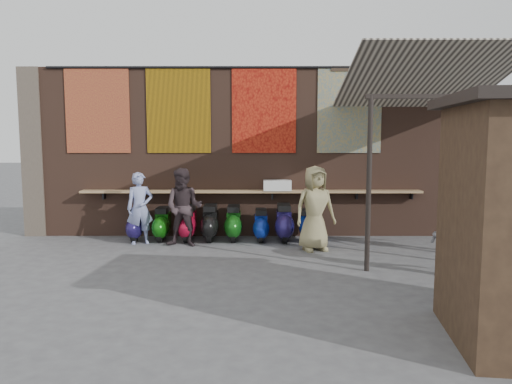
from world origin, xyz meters
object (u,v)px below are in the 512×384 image
(scooter_stool_3, at_px, (210,223))
(scooter_stool_6, at_px, (284,223))
(scooter_stool_0, at_px, (137,225))
(shopper_navy, at_px, (464,208))
(diner_left, at_px, (140,208))
(scooter_stool_1, at_px, (162,224))
(diner_right, at_px, (184,207))
(scooter_stool_5, at_px, (261,225))
(scooter_stool_2, at_px, (188,223))
(shopper_tan, at_px, (315,208))
(scooter_stool_4, at_px, (234,223))
(shelf_box, at_px, (277,185))
(scooter_stool_7, at_px, (306,225))
(shopper_grey, at_px, (467,225))

(scooter_stool_3, relative_size, scooter_stool_6, 0.97)
(scooter_stool_0, bearing_deg, shopper_navy, -10.07)
(diner_left, height_order, shopper_navy, shopper_navy)
(scooter_stool_1, relative_size, shopper_navy, 0.43)
(shopper_navy, bearing_deg, diner_right, -34.13)
(scooter_stool_1, xyz_separation_m, scooter_stool_5, (2.28, -0.06, -0.02))
(scooter_stool_2, bearing_deg, shopper_navy, -12.18)
(shopper_tan, bearing_deg, diner_right, 154.97)
(scooter_stool_2, bearing_deg, scooter_stool_6, -1.16)
(diner_left, relative_size, shopper_navy, 0.86)
(scooter_stool_4, bearing_deg, shopper_navy, -15.07)
(scooter_stool_0, height_order, scooter_stool_2, scooter_stool_2)
(scooter_stool_3, bearing_deg, scooter_stool_5, -3.11)
(shopper_tan, bearing_deg, scooter_stool_4, 132.87)
(scooter_stool_4, height_order, scooter_stool_5, scooter_stool_4)
(scooter_stool_6, bearing_deg, scooter_stool_4, 176.41)
(scooter_stool_4, bearing_deg, scooter_stool_2, -178.46)
(diner_left, bearing_deg, shelf_box, -9.29)
(scooter_stool_7, bearing_deg, shelf_box, 157.05)
(scooter_stool_6, xyz_separation_m, diner_right, (-2.21, -0.55, 0.44))
(scooter_stool_2, distance_m, scooter_stool_5, 1.68)
(scooter_stool_0, distance_m, scooter_stool_2, 1.19)
(scooter_stool_1, distance_m, scooter_stool_3, 1.11)
(scooter_stool_6, bearing_deg, scooter_stool_7, 7.45)
(shelf_box, bearing_deg, scooter_stool_2, -171.64)
(scooter_stool_6, relative_size, scooter_stool_7, 1.18)
(shelf_box, bearing_deg, scooter_stool_7, -22.95)
(diner_right, bearing_deg, shopper_tan, 0.57)
(scooter_stool_3, height_order, diner_left, diner_left)
(scooter_stool_6, distance_m, shopper_grey, 4.19)
(scooter_stool_1, relative_size, diner_right, 0.47)
(shopper_navy, xyz_separation_m, shopper_tan, (-3.01, 0.27, -0.04))
(scooter_stool_4, distance_m, shopper_navy, 4.96)
(scooter_stool_4, height_order, shopper_grey, shopper_grey)
(scooter_stool_1, height_order, shopper_tan, shopper_tan)
(scooter_stool_3, bearing_deg, shopper_navy, -13.50)
(scooter_stool_1, bearing_deg, scooter_stool_4, 0.26)
(shopper_navy, bearing_deg, scooter_stool_6, -46.23)
(scooter_stool_3, bearing_deg, scooter_stool_7, 0.11)
(scooter_stool_1, bearing_deg, scooter_stool_5, -1.63)
(scooter_stool_0, relative_size, scooter_stool_5, 1.00)
(scooter_stool_5, bearing_deg, scooter_stool_4, 173.46)
(scooter_stool_1, height_order, diner_left, diner_left)
(scooter_stool_4, height_order, diner_left, diner_left)
(scooter_stool_1, height_order, scooter_stool_4, scooter_stool_4)
(scooter_stool_5, bearing_deg, shelf_box, 42.15)
(shelf_box, xyz_separation_m, scooter_stool_0, (-3.25, -0.31, -0.88))
(scooter_stool_1, relative_size, scooter_stool_3, 0.93)
(diner_left, height_order, diner_right, diner_right)
(shopper_navy, height_order, shopper_grey, shopper_navy)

